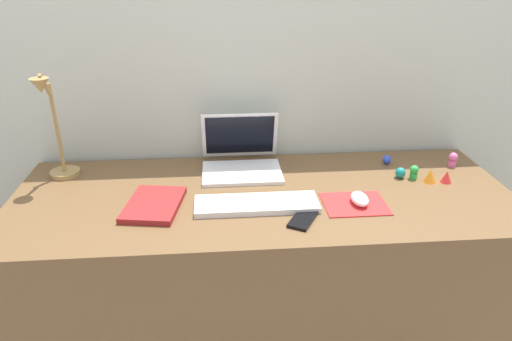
# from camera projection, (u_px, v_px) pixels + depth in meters

# --- Properties ---
(back_wall) EXTENTS (2.95, 0.05, 1.44)m
(back_wall) POSITION_uv_depth(u_px,v_px,m) (255.00, 157.00, 2.02)
(back_wall) COLOR beige
(back_wall) RESTS_ON ground_plane
(desk) EXTENTS (1.75, 0.69, 0.74)m
(desk) POSITION_uv_depth(u_px,v_px,m) (263.00, 279.00, 1.81)
(desk) COLOR brown
(desk) RESTS_ON ground_plane
(laptop) EXTENTS (0.30, 0.27, 0.21)m
(laptop) POSITION_uv_depth(u_px,v_px,m) (241.00, 155.00, 1.84)
(laptop) COLOR white
(laptop) RESTS_ON desk
(keyboard) EXTENTS (0.41, 0.13, 0.02)m
(keyboard) POSITION_uv_depth(u_px,v_px,m) (257.00, 204.00, 1.57)
(keyboard) COLOR white
(keyboard) RESTS_ON desk
(mousepad) EXTENTS (0.21, 0.17, 0.00)m
(mousepad) POSITION_uv_depth(u_px,v_px,m) (355.00, 204.00, 1.59)
(mousepad) COLOR red
(mousepad) RESTS_ON desk
(mouse) EXTENTS (0.06, 0.10, 0.03)m
(mouse) POSITION_uv_depth(u_px,v_px,m) (360.00, 199.00, 1.58)
(mouse) COLOR white
(mouse) RESTS_ON mousepad
(cell_phone) EXTENTS (0.12, 0.14, 0.01)m
(cell_phone) POSITION_uv_depth(u_px,v_px,m) (303.00, 219.00, 1.49)
(cell_phone) COLOR black
(cell_phone) RESTS_ON desk
(desk_lamp) EXTENTS (0.11, 0.17, 0.41)m
(desk_lamp) POSITION_uv_depth(u_px,v_px,m) (54.00, 131.00, 1.69)
(desk_lamp) COLOR #A5844C
(desk_lamp) RESTS_ON desk
(notebook_pad) EXTENTS (0.21, 0.26, 0.02)m
(notebook_pad) POSITION_uv_depth(u_px,v_px,m) (154.00, 204.00, 1.57)
(notebook_pad) COLOR maroon
(notebook_pad) RESTS_ON desk
(toy_figurine_teal) EXTENTS (0.04, 0.04, 0.04)m
(toy_figurine_teal) POSITION_uv_depth(u_px,v_px,m) (400.00, 173.00, 1.77)
(toy_figurine_teal) COLOR teal
(toy_figurine_teal) RESTS_ON desk
(toy_figurine_pink) EXTENTS (0.03, 0.03, 0.06)m
(toy_figurine_pink) POSITION_uv_depth(u_px,v_px,m) (453.00, 159.00, 1.86)
(toy_figurine_pink) COLOR pink
(toy_figurine_pink) RESTS_ON desk
(toy_figurine_orange) EXTENTS (0.05, 0.05, 0.05)m
(toy_figurine_orange) POSITION_uv_depth(u_px,v_px,m) (430.00, 176.00, 1.73)
(toy_figurine_orange) COLOR orange
(toy_figurine_orange) RESTS_ON desk
(toy_figurine_red) EXTENTS (0.04, 0.04, 0.04)m
(toy_figurine_red) POSITION_uv_depth(u_px,v_px,m) (447.00, 177.00, 1.73)
(toy_figurine_red) COLOR red
(toy_figurine_red) RESTS_ON desk
(toy_figurine_green) EXTENTS (0.03, 0.03, 0.05)m
(toy_figurine_green) POSITION_uv_depth(u_px,v_px,m) (414.00, 172.00, 1.76)
(toy_figurine_green) COLOR green
(toy_figurine_green) RESTS_ON desk
(toy_figurine_blue) EXTENTS (0.03, 0.03, 0.04)m
(toy_figurine_blue) POSITION_uv_depth(u_px,v_px,m) (387.00, 160.00, 1.89)
(toy_figurine_blue) COLOR blue
(toy_figurine_blue) RESTS_ON desk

